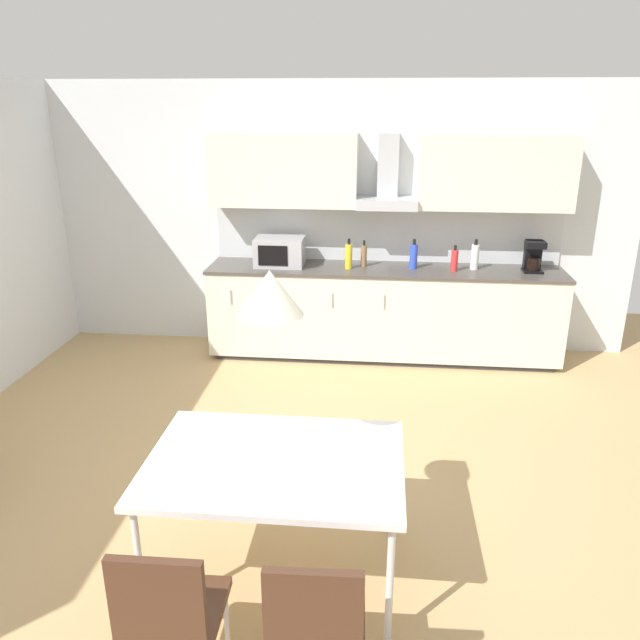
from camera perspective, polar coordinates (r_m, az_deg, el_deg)
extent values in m
cube|color=tan|center=(4.50, -4.25, -14.34)|extent=(8.03, 7.87, 0.02)
cube|color=silver|center=(6.49, -0.51, 9.31)|extent=(6.43, 0.10, 2.68)
cube|color=#333333|center=(6.48, 5.65, -2.97)|extent=(3.33, 0.57, 0.05)
cube|color=silver|center=(6.32, 5.78, 0.78)|extent=(3.47, 0.62, 0.85)
cube|color=#4C4742|center=(6.19, 5.92, 4.62)|extent=(3.49, 0.64, 0.03)
cube|color=silver|center=(6.12, -8.22, 2.13)|extent=(0.01, 0.01, 0.14)
cube|color=silver|center=(6.02, -3.64, 2.01)|extent=(0.01, 0.01, 0.14)
cube|color=silver|center=(5.96, 1.07, 1.87)|extent=(0.01, 0.01, 0.14)
cube|color=silver|center=(5.95, 5.83, 1.71)|extent=(0.01, 0.01, 0.14)
cube|color=silver|center=(6.42, 6.01, 7.80)|extent=(3.47, 0.02, 0.55)
cube|color=silver|center=(6.24, -3.38, 13.51)|extent=(1.44, 0.34, 0.70)
cube|color=silver|center=(6.25, 15.79, 12.85)|extent=(1.44, 0.34, 0.70)
cube|color=#B7BABF|center=(6.18, 6.13, 10.60)|extent=(0.59, 0.40, 0.10)
cube|color=#B7BABF|center=(6.25, 6.23, 13.68)|extent=(0.20, 0.16, 0.65)
cube|color=#ADADB2|center=(6.24, -3.70, 6.26)|extent=(0.48, 0.34, 0.28)
cube|color=black|center=(6.08, -4.34, 5.88)|extent=(0.29, 0.01, 0.20)
cube|color=black|center=(6.36, 18.84, 4.28)|extent=(0.18, 0.18, 0.02)
cylinder|color=black|center=(6.33, 18.93, 4.87)|extent=(0.12, 0.12, 0.12)
cube|color=black|center=(6.38, 18.86, 5.64)|extent=(0.16, 0.08, 0.30)
cube|color=black|center=(6.29, 19.12, 6.54)|extent=(0.18, 0.16, 0.06)
cylinder|color=red|center=(6.16, 12.19, 5.34)|extent=(0.07, 0.07, 0.21)
cylinder|color=black|center=(6.13, 12.27, 6.48)|extent=(0.03, 0.03, 0.05)
cylinder|color=white|center=(6.27, 13.97, 5.60)|extent=(0.08, 0.08, 0.24)
cylinder|color=black|center=(6.24, 14.08, 6.92)|extent=(0.03, 0.03, 0.05)
cylinder|color=blue|center=(6.19, 8.55, 5.77)|extent=(0.08, 0.08, 0.24)
cylinder|color=black|center=(6.15, 8.62, 7.08)|extent=(0.03, 0.03, 0.05)
cylinder|color=brown|center=(6.21, 4.03, 5.88)|extent=(0.06, 0.06, 0.21)
cylinder|color=black|center=(6.18, 4.06, 7.05)|extent=(0.02, 0.02, 0.05)
cylinder|color=yellow|center=(6.11, 2.64, 5.82)|extent=(0.07, 0.07, 0.24)
cylinder|color=black|center=(6.08, 2.66, 7.18)|extent=(0.03, 0.03, 0.05)
cube|color=white|center=(3.34, -4.15, -12.87)|extent=(1.34, 0.95, 0.04)
cylinder|color=silver|center=(3.39, -16.18, -20.82)|extent=(0.04, 0.04, 0.69)
cylinder|color=silver|center=(3.20, 6.39, -22.91)|extent=(0.04, 0.04, 0.69)
cylinder|color=silver|center=(4.01, -11.83, -13.39)|extent=(0.04, 0.04, 0.69)
cylinder|color=silver|center=(3.85, 6.33, -14.57)|extent=(0.04, 0.04, 0.69)
cube|color=#4C2D1E|center=(2.98, -13.06, -24.51)|extent=(0.41, 0.41, 0.04)
cube|color=#4C2D1E|center=(2.71, -14.67, -23.71)|extent=(0.38, 0.05, 0.40)
cylinder|color=silver|center=(3.30, -14.86, -25.00)|extent=(0.02, 0.02, 0.43)
cylinder|color=silver|center=(3.22, -8.51, -25.87)|extent=(0.02, 0.02, 0.43)
cube|color=#4C2D1E|center=(2.87, -0.31, -25.92)|extent=(0.41, 0.41, 0.04)
cube|color=#4C2D1E|center=(2.59, -0.62, -25.34)|extent=(0.38, 0.05, 0.40)
cylinder|color=silver|center=(3.17, -3.49, -26.53)|extent=(0.02, 0.02, 0.43)
cylinder|color=silver|center=(3.16, 3.39, -26.81)|extent=(0.02, 0.02, 0.43)
cone|color=silver|center=(2.95, -4.59, 2.49)|extent=(0.32, 0.32, 0.22)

